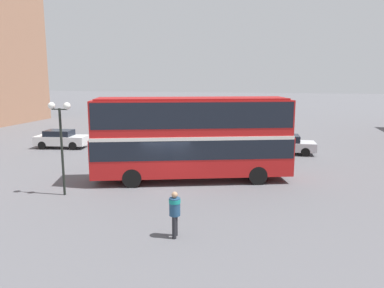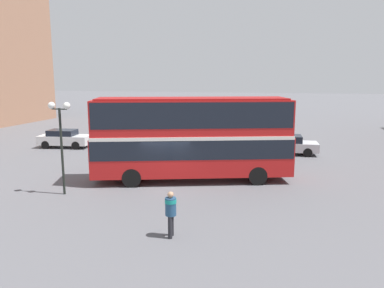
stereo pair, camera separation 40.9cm
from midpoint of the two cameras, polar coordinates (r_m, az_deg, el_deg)
name	(u,v)px [view 2 (the right image)]	position (r m, az deg, el deg)	size (l,w,h in m)	color
ground_plane	(169,184)	(21.03, -2.93, -6.18)	(240.00, 240.00, 0.00)	#5B5B60
double_decker_bus	(192,134)	(21.22, 0.55, 1.56)	(11.43, 5.71, 4.78)	red
pedestrian_foreground	(171,209)	(14.11, -2.42, -9.93)	(0.46, 0.46, 1.77)	#232328
parked_car_kerb_near	(168,131)	(35.83, -3.28, 2.03)	(4.04, 2.06, 1.63)	slate
parked_car_kerb_far	(288,144)	(29.90, 14.76, -0.07)	(4.50, 2.13, 1.47)	silver
parked_car_side_street	(64,138)	(33.35, -18.57, 0.82)	(4.41, 2.28, 1.51)	silver
street_lamp_twin_globe	(60,125)	(19.63, -18.87, 2.70)	(1.19, 0.35, 4.71)	black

